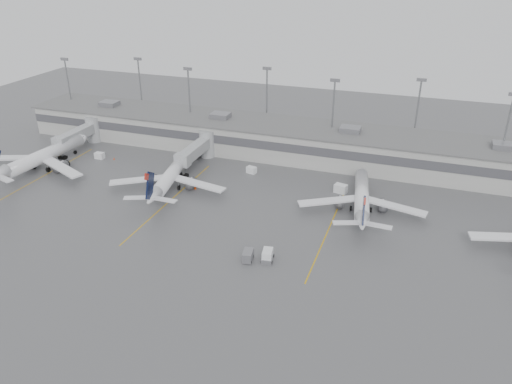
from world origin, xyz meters
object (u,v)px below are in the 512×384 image
(jet_mid_left, at_px, (170,176))
(jet_mid_right, at_px, (362,197))
(jet_far_left, at_px, (41,157))
(baggage_tug, at_px, (267,256))

(jet_mid_left, distance_m, jet_mid_right, 42.64)
(jet_far_left, distance_m, jet_mid_left, 34.97)
(baggage_tug, bearing_deg, jet_mid_left, 136.22)
(jet_far_left, relative_size, baggage_tug, 9.96)
(jet_mid_left, height_order, baggage_tug, jet_mid_left)
(jet_far_left, distance_m, jet_mid_right, 77.58)
(jet_mid_right, bearing_deg, baggage_tug, -125.99)
(jet_far_left, bearing_deg, baggage_tug, -12.71)
(jet_far_left, bearing_deg, jet_mid_right, 7.49)
(jet_far_left, height_order, baggage_tug, jet_far_left)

